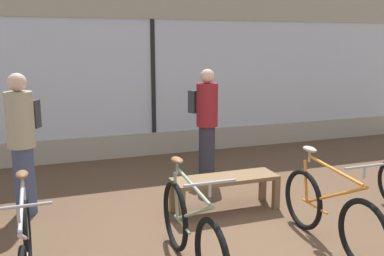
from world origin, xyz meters
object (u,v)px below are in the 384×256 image
at_px(customer_near_rack, 206,120).
at_px(bicycle_left, 191,232).
at_px(display_bench, 225,183).
at_px(customer_by_window, 22,139).
at_px(bicycle_right, 330,212).

bearing_deg(customer_near_rack, bicycle_left, -114.45).
height_order(bicycle_left, display_bench, bicycle_left).
bearing_deg(bicycle_left, customer_by_window, 125.97).
distance_m(display_bench, customer_near_rack, 1.52).
height_order(bicycle_left, customer_by_window, customer_by_window).
relative_size(bicycle_left, customer_near_rack, 1.00).
relative_size(display_bench, customer_near_rack, 0.79).
height_order(display_bench, customer_by_window, customer_by_window).
bearing_deg(bicycle_left, customer_near_rack, 65.55).
xyz_separation_m(bicycle_left, display_bench, (0.93, 1.29, -0.03)).
xyz_separation_m(bicycle_right, customer_near_rack, (-0.36, 2.68, 0.57)).
bearing_deg(display_bench, bicycle_right, -63.80).
xyz_separation_m(customer_near_rack, customer_by_window, (-2.72, -0.59, 0.02)).
bearing_deg(customer_by_window, bicycle_left, -54.03).
distance_m(bicycle_left, bicycle_right, 1.58).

